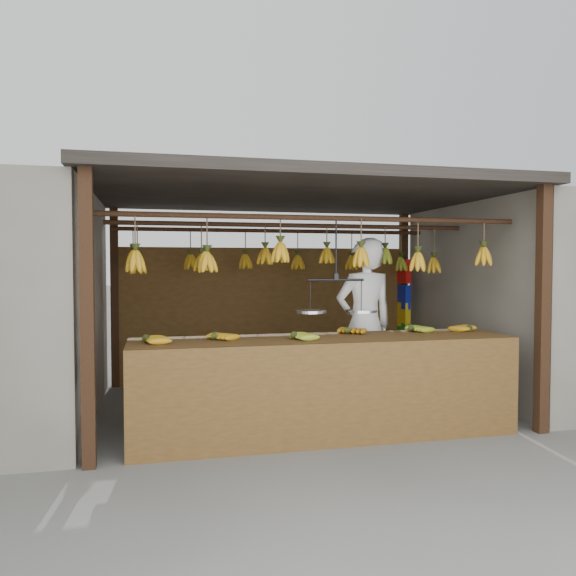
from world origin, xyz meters
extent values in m
plane|color=#5B5B57|center=(0.00, 0.00, 0.00)|extent=(80.00, 80.00, 0.00)
cube|color=black|center=(-2.00, -1.50, 1.15)|extent=(0.10, 0.10, 2.30)
cube|color=black|center=(2.00, -1.50, 1.15)|extent=(0.10, 0.10, 2.30)
cube|color=black|center=(-2.00, 1.50, 1.15)|extent=(0.10, 0.10, 2.30)
cube|color=black|center=(2.00, 1.50, 1.15)|extent=(0.10, 0.10, 2.30)
cube|color=black|center=(0.00, 0.00, 2.35)|extent=(4.30, 3.30, 0.10)
cylinder|color=black|center=(0.00, -1.00, 2.00)|extent=(4.00, 0.05, 0.05)
cylinder|color=black|center=(0.00, 0.00, 2.00)|extent=(4.00, 0.05, 0.05)
cylinder|color=black|center=(0.00, 1.00, 2.00)|extent=(4.00, 0.05, 0.05)
cube|color=brown|center=(0.00, 1.50, 0.90)|extent=(4.00, 0.06, 1.80)
cube|color=slate|center=(3.60, 0.00, 1.15)|extent=(3.00, 3.00, 2.30)
cube|color=brown|center=(0.00, -1.10, 0.86)|extent=(3.49, 0.78, 0.08)
cube|color=brown|center=(0.00, -1.49, 0.45)|extent=(3.49, 0.04, 0.90)
cube|color=black|center=(-1.64, -1.44, 0.41)|extent=(0.07, 0.07, 0.82)
cube|color=black|center=(1.65, -1.44, 0.41)|extent=(0.07, 0.07, 0.82)
cube|color=black|center=(-1.64, -0.76, 0.41)|extent=(0.07, 0.07, 0.82)
cube|color=black|center=(1.65, -0.76, 0.41)|extent=(0.07, 0.07, 0.82)
ellipsoid|color=#C88C15|center=(-1.57, -1.14, 0.93)|extent=(0.27, 0.22, 0.06)
ellipsoid|color=#C88C15|center=(-0.98, -1.09, 0.93)|extent=(0.30, 0.29, 0.06)
ellipsoid|color=#92A523|center=(-0.29, -1.20, 0.93)|extent=(0.27, 0.22, 0.06)
ellipsoid|color=#C88C15|center=(0.31, -0.94, 0.93)|extent=(0.29, 0.30, 0.06)
ellipsoid|color=#92A523|center=(0.99, -0.91, 0.93)|extent=(0.28, 0.24, 0.06)
ellipsoid|color=#C88C15|center=(1.57, -1.00, 0.93)|extent=(0.28, 0.30, 0.06)
ellipsoid|color=#C88C15|center=(-1.66, -1.01, 1.60)|extent=(0.16, 0.16, 0.28)
ellipsoid|color=#C88C15|center=(-1.04, -0.99, 1.59)|extent=(0.16, 0.16, 0.28)
ellipsoid|color=#C88C15|center=(-0.38, -0.99, 1.68)|extent=(0.16, 0.16, 0.28)
ellipsoid|color=#C88C15|center=(0.39, -1.03, 1.64)|extent=(0.16, 0.16, 0.28)
ellipsoid|color=#C88C15|center=(0.99, -0.98, 1.60)|extent=(0.16, 0.16, 0.28)
ellipsoid|color=#C88C15|center=(1.69, -1.01, 1.65)|extent=(0.16, 0.16, 0.28)
ellipsoid|color=#C88C15|center=(-1.67, -0.02, 1.57)|extent=(0.16, 0.16, 0.28)
ellipsoid|color=#C88C15|center=(-1.01, 0.03, 1.59)|extent=(0.16, 0.16, 0.28)
ellipsoid|color=#C88C15|center=(-0.33, -0.02, 1.66)|extent=(0.16, 0.16, 0.28)
ellipsoid|color=#C88C15|center=(0.38, 0.03, 1.67)|extent=(0.16, 0.16, 0.28)
ellipsoid|color=#92A523|center=(1.06, -0.03, 1.67)|extent=(0.16, 0.16, 0.28)
ellipsoid|color=#C88C15|center=(1.68, -0.01, 1.56)|extent=(0.16, 0.16, 0.28)
ellipsoid|color=#C88C15|center=(-1.75, 1.03, 1.66)|extent=(0.16, 0.16, 0.28)
ellipsoid|color=#C88C15|center=(-1.07, 0.99, 1.60)|extent=(0.16, 0.16, 0.28)
ellipsoid|color=#C88C15|center=(-0.38, 1.04, 1.61)|extent=(0.16, 0.16, 0.28)
ellipsoid|color=#C88C15|center=(0.30, 1.02, 1.60)|extent=(0.16, 0.16, 0.28)
ellipsoid|color=#C88C15|center=(1.04, 1.04, 1.60)|extent=(0.16, 0.16, 0.28)
ellipsoid|color=#92A523|center=(1.73, 1.00, 1.58)|extent=(0.16, 0.16, 0.28)
cylinder|color=black|center=(0.15, -1.00, 1.71)|extent=(0.02, 0.02, 0.57)
cylinder|color=black|center=(0.15, -1.00, 1.43)|extent=(0.53, 0.08, 0.02)
cylinder|color=silver|center=(-0.09, -0.97, 1.13)|extent=(0.29, 0.29, 0.02)
cylinder|color=silver|center=(0.39, -1.03, 1.13)|extent=(0.29, 0.29, 0.02)
imported|color=white|center=(0.69, -0.36, 0.93)|extent=(0.74, 0.54, 1.85)
cube|color=red|center=(1.94, 1.35, 1.48)|extent=(0.08, 0.26, 0.34)
cube|color=#1426BF|center=(1.94, 1.35, 1.11)|extent=(0.08, 0.26, 0.34)
cube|color=yellow|center=(1.94, 1.35, 0.86)|extent=(0.08, 0.26, 0.34)
cube|color=#199926|center=(1.94, 1.35, 0.58)|extent=(0.08, 0.26, 0.34)
camera|label=1|loc=(-1.50, -5.99, 1.56)|focal=35.00mm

